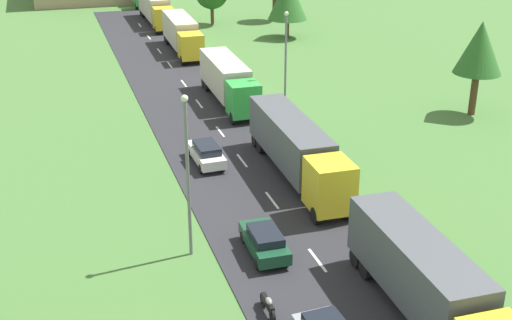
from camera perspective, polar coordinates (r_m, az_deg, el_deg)
road at (r=38.15m, az=3.67°, el=-6.48°), size 10.00×140.00×0.06m
lane_marking_centre at (r=36.37m, az=4.93°, el=-8.07°), size 0.16×124.50×0.01m
truck_lead at (r=31.41m, az=14.20°, el=-9.82°), size 2.72×12.11×3.66m
truck_second at (r=44.47m, az=3.43°, el=1.06°), size 2.74×14.01×3.66m
truck_third at (r=59.36m, az=-2.36°, el=6.75°), size 2.64×11.87×3.61m
truck_fourth at (r=77.48m, az=-6.26°, el=10.56°), size 2.73×12.29×3.71m
truck_fifth at (r=93.07m, az=-8.49°, el=12.61°), size 2.54×14.03×3.79m
car_third at (r=36.10m, az=0.72°, el=-6.83°), size 1.86×4.22×1.45m
car_fourth at (r=47.05m, az=-4.20°, el=0.59°), size 1.87×4.50×1.53m
motorcycle_courier at (r=31.77m, az=1.00°, el=-12.06°), size 0.28×1.94×0.91m
lamppost_second at (r=34.46m, az=-5.78°, el=-0.81°), size 0.36×0.36×8.90m
lamppost_third at (r=55.88m, az=2.51°, el=8.54°), size 0.36×0.36×8.61m
tree_maple at (r=58.42m, az=18.30°, el=8.91°), size 3.90×3.90×7.86m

